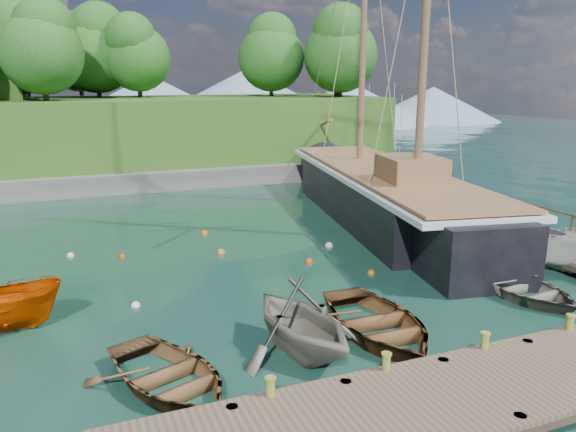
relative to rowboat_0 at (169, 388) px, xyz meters
The scene contains 23 objects.
ground 6.59m from the rowboat_0, 26.48° to the left, with size 160.00×160.00×0.00m, color #0F3226.
dock_near 8.67m from the rowboat_0, 24.28° to the right, with size 20.00×3.20×1.10m.
dock_east 20.04m from the rowboat_0, 29.74° to the left, with size 3.20×24.00×1.10m.
bollard_0 2.88m from the rowboat_0, 48.74° to the right, with size 0.26×0.26×0.45m, color olive.
bollard_1 5.35m from the rowboat_0, 23.82° to the right, with size 0.26×0.26×0.45m, color olive.
bollard_2 8.19m from the rowboat_0, 15.31° to the right, with size 0.26×0.26×0.45m, color olive.
bollard_3 11.11m from the rowboat_0, 11.22° to the right, with size 0.26×0.26×0.45m, color olive.
rowboat_0 is the anchor object (origin of this frame).
rowboat_1 3.82m from the rowboat_0, ahead, with size 3.71×4.30×2.27m, color slate.
rowboat_2 6.38m from the rowboat_0, ahead, with size 3.61×5.06×1.05m, color #58361A.
rowboat_3 12.74m from the rowboat_0, ahead, with size 3.06×4.28×0.89m, color #5C574C.
rowboat_4 12.66m from the rowboat_0, 22.86° to the left, with size 3.17×4.43×0.92m, color brown.
cabin_boat_white 16.33m from the rowboat_0, 13.76° to the left, with size 2.01×5.35×2.06m, color silver.
schooner 18.95m from the rowboat_0, 42.54° to the left, with size 9.10×28.59×21.31m.
mooring_buoy_0 5.60m from the rowboat_0, 91.04° to the left, with size 0.30×0.30×0.30m, color white.
mooring_buoy_1 11.07m from the rowboat_0, 67.93° to the left, with size 0.36×0.36×0.36m, color orange.
mooring_buoy_2 10.55m from the rowboat_0, 46.63° to the left, with size 0.32×0.32×0.32m, color #E53A06.
mooring_buoy_3 13.04m from the rowboat_0, 46.15° to the left, with size 0.36×0.36×0.36m, color silver.
mooring_buoy_4 11.33m from the rowboat_0, 89.72° to the left, with size 0.29×0.29×0.29m, color #D54500.
mooring_buoy_5 14.26m from the rowboat_0, 72.66° to the left, with size 0.34×0.34×0.34m, color #DB6200.
mooring_buoy_6 12.43m from the rowboat_0, 99.26° to the left, with size 0.33×0.33×0.33m, color silver.
mooring_buoy_7 10.47m from the rowboat_0, 31.36° to the left, with size 0.29×0.29×0.29m, color #DD6400.
distant_ridge 73.78m from the rowboat_0, 82.04° to the left, with size 117.00×40.00×10.00m.
Camera 1 is at (-7.86, -15.66, 7.50)m, focal length 35.00 mm.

